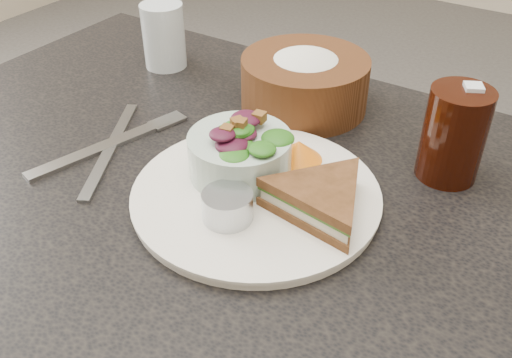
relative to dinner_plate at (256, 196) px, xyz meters
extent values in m
cylinder|color=silver|center=(0.00, 0.00, 0.00)|extent=(0.28, 0.28, 0.01)
cylinder|color=#ACB2B8|center=(0.00, -0.06, 0.02)|extent=(0.07, 0.07, 0.03)
cone|color=orange|center=(0.01, 0.08, 0.02)|extent=(0.09, 0.09, 0.03)
cube|color=#A0A0A1|center=(-0.23, -0.02, 0.00)|extent=(0.08, 0.20, 0.01)
cube|color=#9FA3A8|center=(-0.22, -0.01, 0.00)|extent=(0.12, 0.21, 0.00)
cylinder|color=silver|center=(-0.32, 0.22, 0.05)|extent=(0.08, 0.08, 0.10)
camera|label=1|loc=(0.28, -0.44, 0.41)|focal=40.00mm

